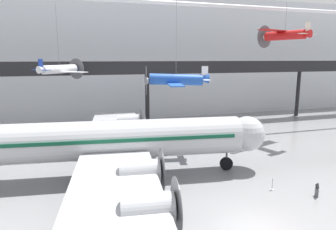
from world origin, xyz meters
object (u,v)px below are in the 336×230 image
at_px(airliner_silver_main, 104,141).
at_px(suspended_plane_white_twin, 60,69).
at_px(suspended_plane_blue_trainer, 176,80).
at_px(stanchion_barrier, 272,186).
at_px(info_sign_pedestal, 317,191).
at_px(suspended_plane_red_highwing, 285,35).

xyz_separation_m(airliner_silver_main, suspended_plane_white_twin, (-4.13, 14.77, 6.13)).
distance_m(suspended_plane_blue_trainer, stanchion_barrier, 15.36).
relative_size(airliner_silver_main, suspended_plane_white_twin, 3.78).
height_order(suspended_plane_blue_trainer, stanchion_barrier, suspended_plane_blue_trainer).
xyz_separation_m(suspended_plane_white_twin, stanchion_barrier, (17.66, -21.79, -9.43)).
distance_m(airliner_silver_main, suspended_plane_blue_trainer, 11.26).
height_order(stanchion_barrier, info_sign_pedestal, info_sign_pedestal).
distance_m(suspended_plane_red_highwing, suspended_plane_blue_trainer, 17.06).
distance_m(stanchion_barrier, info_sign_pedestal, 3.47).
height_order(suspended_plane_white_twin, suspended_plane_blue_trainer, suspended_plane_white_twin).
bearing_deg(suspended_plane_blue_trainer, airliner_silver_main, 40.53).
bearing_deg(suspended_plane_red_highwing, suspended_plane_blue_trainer, 80.01).
bearing_deg(stanchion_barrier, suspended_plane_red_highwing, 51.60).
height_order(suspended_plane_red_highwing, info_sign_pedestal, suspended_plane_red_highwing).
bearing_deg(suspended_plane_red_highwing, stanchion_barrier, 123.57).
relative_size(suspended_plane_white_twin, suspended_plane_blue_trainer, 0.89).
height_order(suspended_plane_blue_trainer, info_sign_pedestal, suspended_plane_blue_trainer).
bearing_deg(suspended_plane_white_twin, stanchion_barrier, -96.24).
xyz_separation_m(stanchion_barrier, info_sign_pedestal, (2.71, -2.15, 0.13)).
xyz_separation_m(suspended_plane_blue_trainer, stanchion_barrier, (4.79, -11.89, -8.46)).
bearing_deg(suspended_plane_blue_trainer, suspended_plane_white_twin, -26.14).
relative_size(suspended_plane_white_twin, stanchion_barrier, 9.08).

